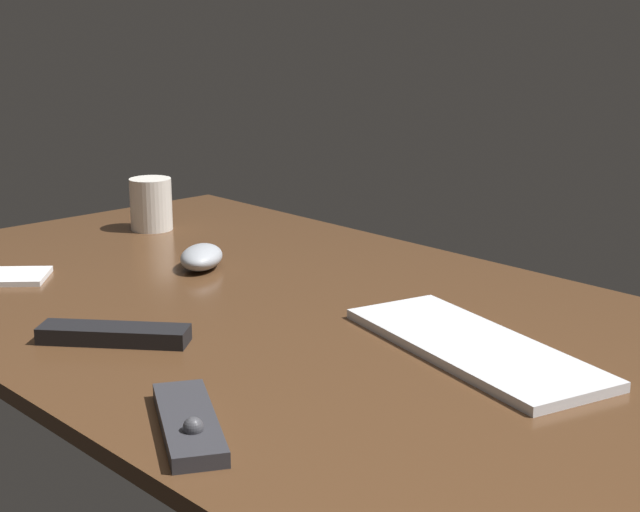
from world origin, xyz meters
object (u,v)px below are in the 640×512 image
Objects in this scene: coffee_mug at (151,204)px; keyboard at (474,347)px; tv_remote at (115,335)px; media_remote at (189,423)px; computer_mouse at (202,257)px.

keyboard is at bearing -5.46° from coffee_mug.
media_remote is at bearing -57.57° from tv_remote.
computer_mouse is 0.57× the size of tv_remote.
computer_mouse is at bearing 170.87° from media_remote.
tv_remote reaches higher than keyboard.
keyboard is 3.48× the size of computer_mouse.
tv_remote is at bearing -123.34° from keyboard.
coffee_mug is at bearing -171.78° from keyboard.
coffee_mug is at bearing -150.42° from computer_mouse.
computer_mouse is 0.57× the size of media_remote.
keyboard is 54.50cm from computer_mouse.
tv_remote is (21.29, -29.28, -0.82)cm from computer_mouse.
media_remote reaches higher than tv_remote.
tv_remote is at bearing -6.00° from computer_mouse.
media_remote is 29.35cm from tv_remote.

